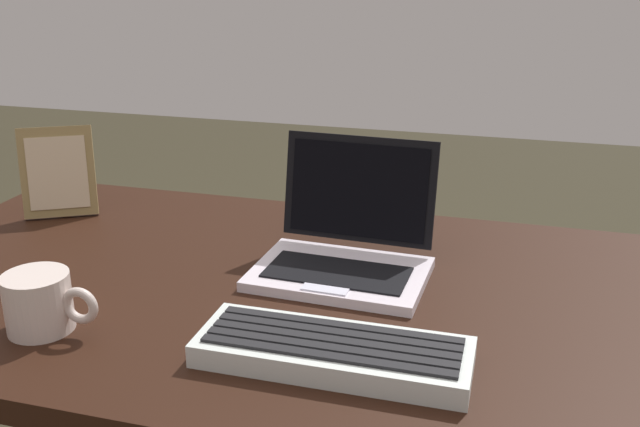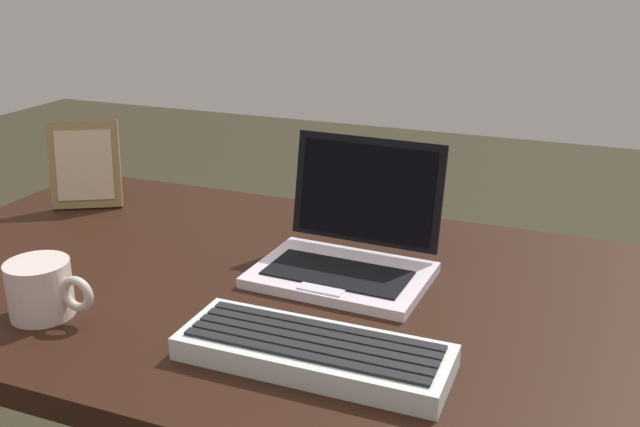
# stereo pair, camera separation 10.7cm
# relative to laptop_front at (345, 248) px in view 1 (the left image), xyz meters

# --- Properties ---
(desk) EXTENTS (1.50, 0.75, 0.71)m
(desk) POSITION_rel_laptop_front_xyz_m (-0.01, -0.08, -0.14)
(desk) COLOR black
(desk) RESTS_ON ground
(laptop_front) EXTENTS (0.28, 0.23, 0.20)m
(laptop_front) POSITION_rel_laptop_front_xyz_m (0.00, 0.00, 0.00)
(laptop_front) COLOR silver
(laptop_front) RESTS_ON desk
(external_keyboard) EXTENTS (0.34, 0.12, 0.03)m
(external_keyboard) POSITION_rel_laptop_front_xyz_m (0.05, -0.27, -0.02)
(external_keyboard) COLOR silver
(external_keyboard) RESTS_ON desk
(photo_frame) EXTENTS (0.14, 0.11, 0.17)m
(photo_frame) POSITION_rel_laptop_front_xyz_m (-0.60, 0.11, 0.05)
(photo_frame) COLOR olive
(photo_frame) RESTS_ON desk
(coffee_mug) EXTENTS (0.14, 0.09, 0.08)m
(coffee_mug) POSITION_rel_laptop_front_xyz_m (-0.35, -0.30, 0.00)
(coffee_mug) COLOR beige
(coffee_mug) RESTS_ON desk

